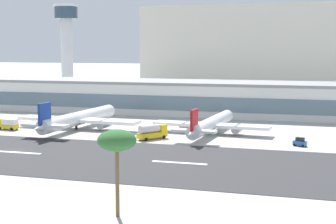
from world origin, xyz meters
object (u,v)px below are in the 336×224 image
control_tower (67,40)px  service_box_truck_1 (8,124)px  terminal_building (182,97)px  service_baggage_tug_2 (300,142)px  airliner_red_tail_gate_1 (210,124)px  palm_tree_1 (117,142)px  airliner_navy_tail_gate_0 (77,119)px  service_fuel_truck_0 (152,132)px  distant_hotel_block (267,50)px

control_tower → service_box_truck_1: (28.12, -93.09, -26.48)m
terminal_building → service_baggage_tug_2: (44.78, -55.86, -5.01)m
airliner_red_tail_gate_1 → service_baggage_tug_2: airliner_red_tail_gate_1 is taller
terminal_building → palm_tree_1: (21.53, -118.79, 4.85)m
control_tower → service_baggage_tug_2: control_tower is taller
airliner_navy_tail_gate_0 → service_fuel_truck_0: 28.78m
service_box_truck_1 → palm_tree_1: bearing=137.2°
airliner_navy_tail_gate_0 → service_box_truck_1: size_ratio=7.51×
airliner_red_tail_gate_1 → service_box_truck_1: (-59.62, -8.79, -1.01)m
control_tower → airliner_red_tail_gate_1: bearing=-43.9°
distant_hotel_block → service_fuel_truck_0: size_ratio=16.13×
control_tower → distant_hotel_block: distant_hotel_block is taller
terminal_building → airliner_red_tail_gate_1: 48.73m
terminal_building → distant_hotel_block: distant_hotel_block is taller
service_box_truck_1 → distant_hotel_block: bearing=-108.0°
distant_hotel_block → service_fuel_truck_0: (-14.84, -154.08, -21.57)m
service_fuel_truck_0 → service_baggage_tug_2: size_ratio=2.37×
airliner_navy_tail_gate_0 → service_baggage_tug_2: bearing=-94.5°
service_fuel_truck_0 → service_box_truck_1: 46.53m
service_baggage_tug_2 → palm_tree_1: 67.81m
distant_hotel_block → service_fuel_truck_0: 156.29m
terminal_building → palm_tree_1: size_ratio=12.63×
control_tower → service_baggage_tug_2: 150.39m
airliner_navy_tail_gate_0 → control_tower: bearing=32.0°
airliner_navy_tail_gate_0 → palm_tree_1: palm_tree_1 is taller
distant_hotel_block → palm_tree_1: (0.11, -216.19, -12.69)m
distant_hotel_block → airliner_red_tail_gate_1: size_ratio=3.24×
airliner_navy_tail_gate_0 → terminal_building: bearing=-20.3°
control_tower → distant_hotel_block: size_ratio=0.33×
terminal_building → service_baggage_tug_2: size_ratio=44.76×
airliner_navy_tail_gate_0 → service_fuel_truck_0: size_ratio=5.48×
terminal_building → palm_tree_1: palm_tree_1 is taller
control_tower → distant_hotel_block: 106.36m
service_fuel_truck_0 → service_baggage_tug_2: 38.22m
control_tower → distant_hotel_block: (89.35, 57.50, -4.66)m
distant_hotel_block → palm_tree_1: bearing=-90.0°
terminal_building → service_box_truck_1: (-39.82, -53.19, -4.26)m
distant_hotel_block → airliner_red_tail_gate_1: bearing=-90.7°
service_baggage_tug_2 → terminal_building: bearing=150.7°
airliner_navy_tail_gate_0 → service_fuel_truck_0: (27.04, -9.81, -1.05)m
service_baggage_tug_2 → distant_hotel_block: bearing=120.6°
service_box_truck_1 → terminal_building: bearing=-122.7°
terminal_building → palm_tree_1: bearing=-79.7°
service_box_truck_1 → palm_tree_1: palm_tree_1 is taller
airliner_navy_tail_gate_0 → service_box_truck_1: bearing=111.4°
service_baggage_tug_2 → airliner_red_tail_gate_1: bearing=177.3°
control_tower → service_box_truck_1: 100.78m
service_fuel_truck_0 → palm_tree_1: size_ratio=0.67×
terminal_building → service_box_truck_1: bearing=-126.8°
airliner_navy_tail_gate_0 → palm_tree_1: bearing=-146.4°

